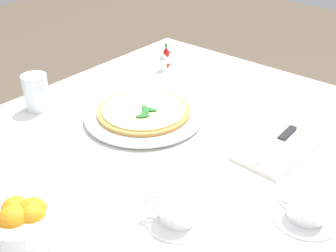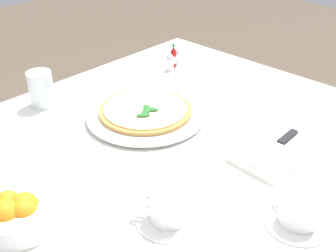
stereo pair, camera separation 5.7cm
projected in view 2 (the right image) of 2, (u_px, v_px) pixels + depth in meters
dining_table at (192, 191)px, 1.16m from camera, size 1.13×1.13×0.74m
pizza_plate at (146, 115)px, 1.22m from camera, size 0.32×0.32×0.02m
pizza at (145, 110)px, 1.21m from camera, size 0.25×0.25×0.02m
coffee_cup_far_right at (168, 208)px, 0.86m from camera, size 0.13×0.13×0.07m
coffee_cup_back_corner at (299, 213)px, 0.85m from camera, size 0.13×0.13×0.06m
water_glass_near_left at (41, 91)px, 1.27m from camera, size 0.07×0.07×0.10m
napkin_folded at (277, 151)px, 1.07m from camera, size 0.23×0.14×0.02m
dinner_knife at (277, 146)px, 1.06m from camera, size 0.20×0.03×0.01m
citrus_bowl at (17, 213)px, 0.85m from camera, size 0.15×0.15×0.07m
hot_sauce_bottle at (173, 57)px, 1.51m from camera, size 0.02×0.02×0.08m
salt_shaker at (170, 63)px, 1.49m from camera, size 0.03×0.03×0.06m
pepper_shaker at (177, 57)px, 1.54m from camera, size 0.03×0.03×0.06m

